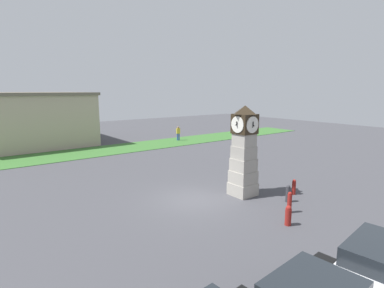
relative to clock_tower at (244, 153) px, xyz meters
The scene contains 10 objects.
ground_plane 3.74m from the clock_tower, 159.22° to the left, with size 86.68×86.68×0.00m, color #424247.
clock_tower is the anchor object (origin of this frame).
bollard_near_tower 3.49m from the clock_tower, 35.72° to the right, with size 0.21×0.21×0.88m.
bollard_mid_row 3.12m from the clock_tower, 63.68° to the right, with size 0.24×0.24×0.93m.
bollard_far_row 3.62m from the clock_tower, 90.94° to the right, with size 0.21×0.21×1.04m.
bollard_end_row 4.55m from the clock_tower, 107.96° to the right, with size 0.27×0.27×0.90m.
car_by_building 8.67m from the clock_tower, 107.77° to the right, with size 4.45×2.28×1.50m.
pedestrian_near_bench 19.06m from the clock_tower, 66.77° to the left, with size 0.44×0.32×1.69m.
warehouse_blue_far 25.64m from the clock_tower, 106.14° to the left, with size 12.78×10.64×5.62m.
grass_verge_far 17.08m from the clock_tower, 90.15° to the left, with size 52.01×5.05×0.04m, color #386B2D.
Camera 1 is at (-9.28, -12.24, 5.81)m, focal length 28.00 mm.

